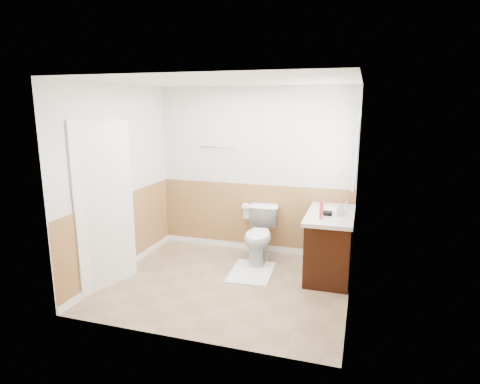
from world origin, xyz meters
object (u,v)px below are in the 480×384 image
(soap_dispenser, at_px, (341,209))
(bath_mat, at_px, (251,272))
(vanity_cabinet, at_px, (330,246))
(toilet, at_px, (260,235))
(lotion_bottle, at_px, (321,210))

(soap_dispenser, bearing_deg, bath_mat, -171.71)
(vanity_cabinet, bearing_deg, toilet, 169.66)
(toilet, xyz_separation_m, bath_mat, (0.00, -0.45, -0.38))
(bath_mat, height_order, vanity_cabinet, vanity_cabinet)
(toilet, height_order, soap_dispenser, soap_dispenser)
(bath_mat, bearing_deg, toilet, 90.00)
(bath_mat, distance_m, soap_dispenser, 1.46)
(toilet, height_order, lotion_bottle, lotion_bottle)
(toilet, relative_size, bath_mat, 0.97)
(lotion_bottle, bearing_deg, toilet, 151.18)
(lotion_bottle, xyz_separation_m, soap_dispenser, (0.22, 0.21, -0.02))
(lotion_bottle, relative_size, soap_dispenser, 1.28)
(soap_dispenser, bearing_deg, toilet, 165.70)
(lotion_bottle, bearing_deg, bath_mat, 177.03)
(bath_mat, height_order, lotion_bottle, lotion_bottle)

